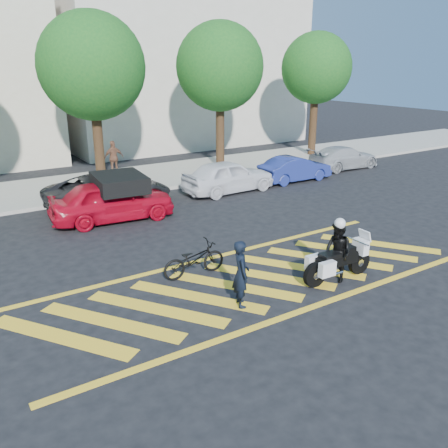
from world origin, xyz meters
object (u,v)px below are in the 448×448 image
bicycle (194,259)px  parked_far_right (343,158)px  parked_mid_left (109,191)px  police_motorcycle (337,261)px  parked_right (295,169)px  parked_mid_right (229,176)px  officer_bike (241,274)px  officer_moto (338,252)px  red_convertible (112,200)px

bicycle → parked_far_right: 15.19m
parked_far_right → parked_mid_left: bearing=91.3°
bicycle → police_motorcycle: 3.77m
police_motorcycle → parked_right: bearing=56.8°
parked_mid_right → parked_far_right: parked_mid_right is taller
officer_bike → officer_moto: size_ratio=1.02×
officer_moto → red_convertible: officer_moto is taller
officer_bike → parked_mid_right: 10.23m
bicycle → parked_far_right: bearing=-59.3°
officer_moto → parked_right: officer_moto is taller
police_motorcycle → officer_moto: size_ratio=1.40×
police_motorcycle → officer_moto: bearing=-174.4°
parked_mid_right → parked_right: (3.78, -0.02, -0.11)m
parked_mid_left → parked_right: (8.99, -0.59, -0.08)m
officer_moto → parked_mid_right: officer_moto is taller
officer_bike → police_motorcycle: 2.91m
officer_moto → parked_right: bearing=146.7°
police_motorcycle → parked_right: (6.23, 8.94, 0.07)m
bicycle → red_convertible: bearing=3.4°
bicycle → parked_mid_left: 7.27m
officer_bike → parked_mid_right: size_ratio=0.39×
red_convertible → parked_mid_left: 1.65m
officer_moto → bicycle: bearing=-125.4°
red_convertible → parked_right: red_convertible is taller
parked_mid_left → parked_right: parked_mid_left is taller
bicycle → parked_mid_right: (5.46, 6.70, 0.25)m
parked_far_right → red_convertible: bearing=98.0°
parked_mid_left → police_motorcycle: bearing=-167.0°
police_motorcycle → parked_mid_left: size_ratio=0.45×
parked_mid_right → officer_bike: bearing=146.7°
police_motorcycle → bicycle: bearing=144.8°
red_convertible → parked_far_right: 13.56m
parked_mid_right → parked_far_right: size_ratio=1.01×
parked_right → parked_far_right: bearing=-78.8°
bicycle → parked_far_right: (13.26, 7.42, 0.13)m
officer_bike → parked_far_right: officer_bike is taller
officer_bike → parked_right: size_ratio=0.45×
red_convertible → parked_far_right: red_convertible is taller
police_motorcycle → parked_right: parked_right is taller
officer_moto → parked_mid_left: bearing=-162.3°
red_convertible → parked_right: 9.49m
officer_moto → red_convertible: 8.56m
officer_bike → parked_mid_right: officer_bike is taller
bicycle → parked_far_right: size_ratio=0.43×
officer_bike → officer_moto: 2.89m
parked_mid_right → parked_right: 3.79m
bicycle → parked_mid_left: (0.26, 7.27, 0.21)m
officer_bike → parked_mid_left: 9.30m
police_motorcycle → red_convertible: 8.56m
bicycle → parked_mid_right: 8.65m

